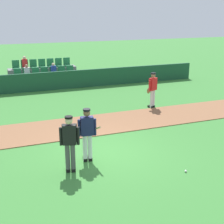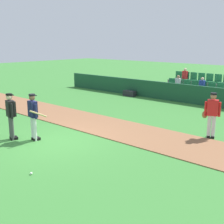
% 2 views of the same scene
% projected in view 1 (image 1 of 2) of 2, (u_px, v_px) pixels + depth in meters
% --- Properties ---
extents(ground_plane, '(80.00, 80.00, 0.00)m').
position_uv_depth(ground_plane, '(103.00, 153.00, 11.14)').
color(ground_plane, '#387A33').
extents(infield_dirt_path, '(28.00, 2.56, 0.03)m').
position_uv_depth(infield_dirt_path, '(80.00, 126.00, 13.63)').
color(infield_dirt_path, brown).
rests_on(infield_dirt_path, ground).
extents(dugout_fence, '(20.00, 0.16, 1.11)m').
position_uv_depth(dugout_fence, '(48.00, 81.00, 19.71)').
color(dugout_fence, '#19472D').
rests_on(dugout_fence, ground).
extents(stadium_bleachers, '(4.45, 2.10, 1.90)m').
position_uv_depth(stadium_bleachers, '(44.00, 78.00, 21.01)').
color(stadium_bleachers, slate).
rests_on(stadium_bleachers, ground).
extents(batter_navy_jersey, '(0.64, 0.80, 1.76)m').
position_uv_depth(batter_navy_jersey, '(87.00, 133.00, 10.27)').
color(batter_navy_jersey, white).
rests_on(batter_navy_jersey, ground).
extents(umpire_home_plate, '(0.57, 0.38, 1.76)m').
position_uv_depth(umpire_home_plate, '(70.00, 141.00, 9.58)').
color(umpire_home_plate, '#4C4C4C').
rests_on(umpire_home_plate, ground).
extents(runner_red_jersey, '(0.66, 0.41, 1.76)m').
position_uv_depth(runner_red_jersey, '(153.00, 89.00, 16.06)').
color(runner_red_jersey, silver).
rests_on(runner_red_jersey, ground).
extents(baseball, '(0.07, 0.07, 0.07)m').
position_uv_depth(baseball, '(186.00, 171.00, 9.80)').
color(baseball, white).
rests_on(baseball, ground).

